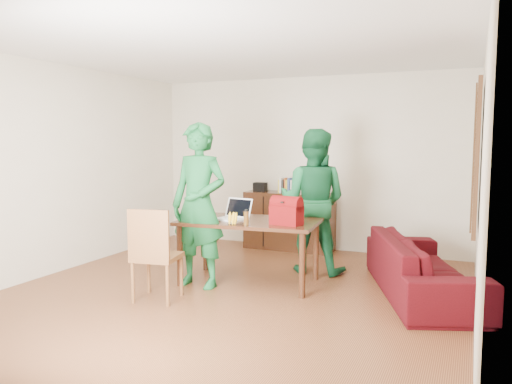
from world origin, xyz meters
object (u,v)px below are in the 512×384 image
at_px(table, 249,228).
at_px(bottle, 246,217).
at_px(person_far, 313,201).
at_px(red_bag, 286,213).
at_px(person_near, 199,205).
at_px(laptop, 231,216).
at_px(sofa, 422,266).
at_px(chair, 157,273).

distance_m(table, bottle, 0.40).
xyz_separation_m(person_far, red_bag, (-0.02, -0.93, -0.04)).
distance_m(person_near, red_bag, 1.03).
distance_m(table, laptop, 0.26).
relative_size(person_near, laptop, 4.82).
xyz_separation_m(bottle, red_bag, (0.41, 0.21, 0.04)).
bearing_deg(bottle, sofa, 20.31).
bearing_deg(red_bag, chair, -134.24).
distance_m(table, chair, 1.24).
bearing_deg(red_bag, sofa, 27.07).
distance_m(person_far, bottle, 1.22).
bearing_deg(person_near, bottle, 4.84).
xyz_separation_m(table, red_bag, (0.52, -0.13, 0.22)).
distance_m(person_far, sofa, 1.61).
bearing_deg(person_far, red_bag, 87.69).
height_order(person_near, person_far, person_near).
bearing_deg(person_far, chair, 55.77).
relative_size(red_bag, sofa, 0.16).
bearing_deg(chair, bottle, 31.56).
bearing_deg(table, bottle, -76.86).
xyz_separation_m(chair, sofa, (2.59, 1.35, 0.03)).
distance_m(person_far, red_bag, 0.93).
height_order(laptop, sofa, laptop).
height_order(person_far, laptop, person_far).
bearing_deg(chair, laptop, 54.17).
bearing_deg(laptop, person_far, 60.95).
relative_size(laptop, sofa, 0.18).
height_order(person_near, bottle, person_near).
bearing_deg(laptop, bottle, -26.97).
height_order(person_near, laptop, person_near).
relative_size(bottle, sofa, 0.08).
distance_m(table, sofa, 2.02).
bearing_deg(person_far, bottle, 68.40).
distance_m(table, red_bag, 0.58).
distance_m(chair, person_near, 0.94).
relative_size(table, laptop, 4.30).
distance_m(laptop, sofa, 2.25).
bearing_deg(table, sofa, 4.36).
relative_size(person_far, laptop, 4.66).
relative_size(person_far, bottle, 10.62).
height_order(person_far, red_bag, person_far).
xyz_separation_m(chair, person_far, (1.18, 1.81, 0.64)).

